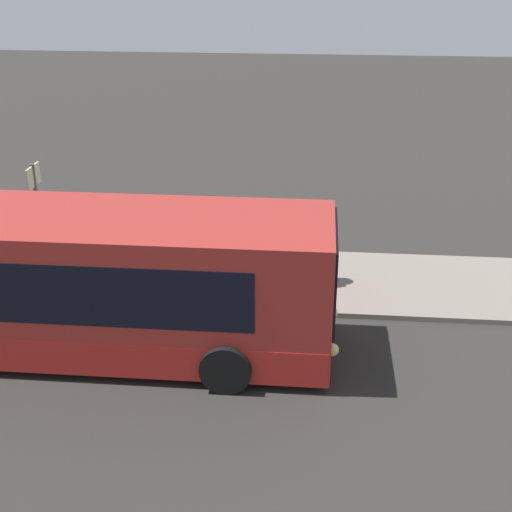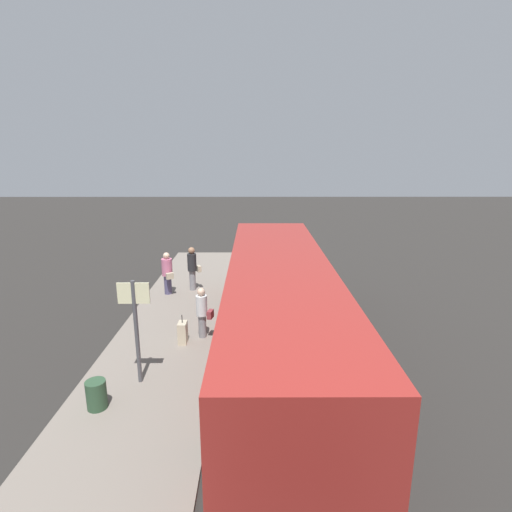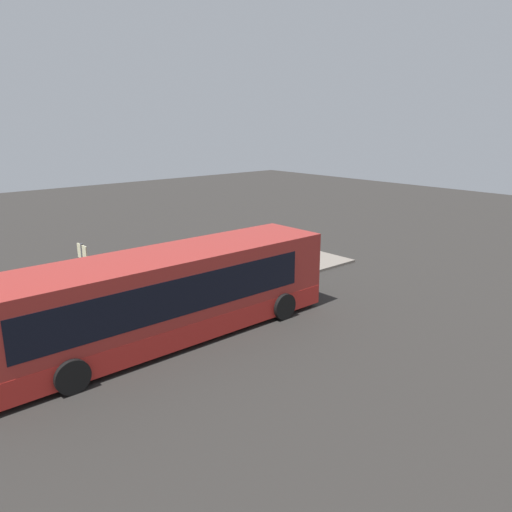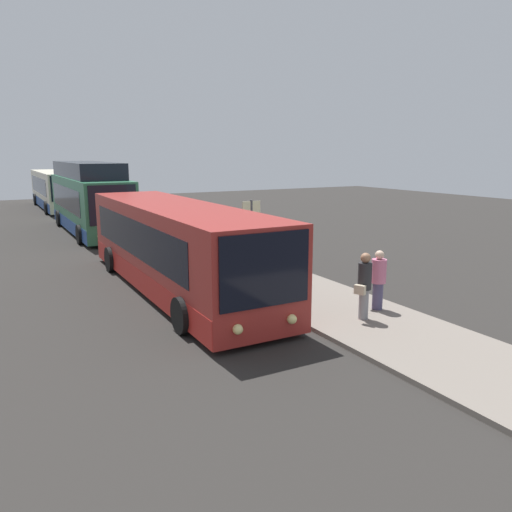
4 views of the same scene
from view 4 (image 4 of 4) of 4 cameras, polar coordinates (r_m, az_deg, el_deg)
ground at (r=15.17m, az=-6.59°, el=-5.44°), size 80.00×80.00×0.00m
platform at (r=16.61m, az=3.91°, el=-3.65°), size 20.00×3.34×0.12m
bus_lead at (r=16.54m, az=-9.25°, el=0.94°), size 11.87×2.90×2.83m
bus_second at (r=29.99m, az=-18.48°, el=6.00°), size 11.22×2.83×3.94m
bus_third at (r=43.97m, az=-21.94°, el=7.00°), size 12.11×2.73×2.97m
passenger_boarding at (r=13.39m, az=12.27°, el=-3.08°), size 0.52×0.62×1.79m
passenger_waiting at (r=16.35m, az=-0.29°, el=-0.59°), size 0.41×0.56×1.57m
passenger_with_bags at (r=14.35m, az=13.77°, el=-2.47°), size 0.68×0.59×1.69m
suitcase at (r=17.06m, az=0.70°, el=-1.87°), size 0.40×0.25×0.89m
sign_post at (r=18.89m, az=-0.53°, el=3.62°), size 0.10×0.75×2.60m
trash_bin at (r=20.33m, az=-0.30°, el=0.35°), size 0.44×0.44×0.65m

